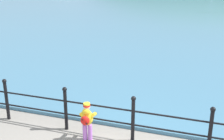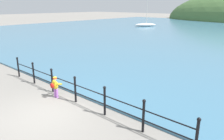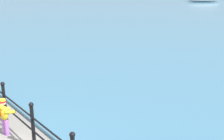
{
  "view_description": "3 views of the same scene",
  "coord_description": "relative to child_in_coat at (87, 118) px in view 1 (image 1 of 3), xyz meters",
  "views": [
    {
      "loc": [
        1.64,
        -5.02,
        4.27
      ],
      "look_at": [
        -1.2,
        3.68,
        0.98
      ],
      "focal_mm": 50.0,
      "sensor_mm": 36.0,
      "label": 1
    },
    {
      "loc": [
        7.24,
        -4.06,
        4.16
      ],
      "look_at": [
        0.34,
        3.59,
        1.09
      ],
      "focal_mm": 35.0,
      "sensor_mm": 36.0,
      "label": 2
    },
    {
      "loc": [
        6.45,
        -1.28,
        4.22
      ],
      "look_at": [
        -0.98,
        4.81,
        1.06
      ],
      "focal_mm": 50.0,
      "sensor_mm": 36.0,
      "label": 3
    }
  ],
  "objects": [
    {
      "name": "iron_railing",
      "position": [
        1.07,
        0.32,
        0.04
      ],
      "size": [
        10.9,
        0.12,
        1.21
      ],
      "color": "black",
      "rests_on": "ground"
    },
    {
      "name": "child_in_coat",
      "position": [
        0.0,
        0.0,
        0.0
      ],
      "size": [
        0.42,
        0.55,
        1.0
      ],
      "color": "#AD66C6",
      "rests_on": "ground"
    }
  ]
}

